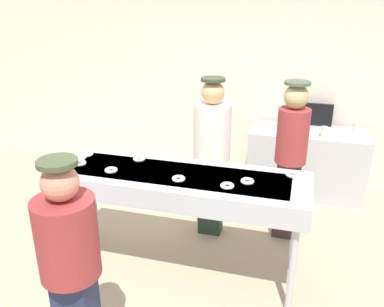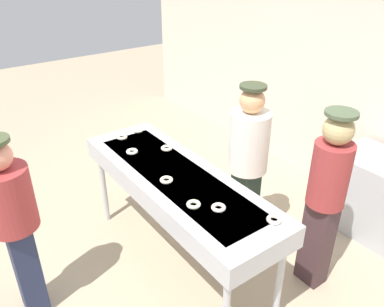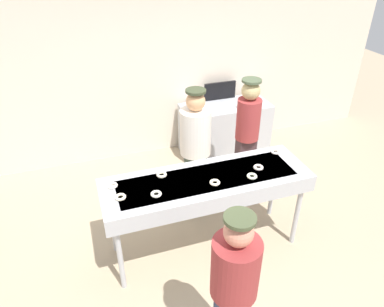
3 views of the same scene
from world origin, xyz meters
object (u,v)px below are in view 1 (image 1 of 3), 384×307
object	(u,v)px
sugar_donut_7	(80,163)
paper_cup_0	(324,132)
sugar_donut_3	(139,159)
menu_display	(311,114)
sugar_donut_4	(247,181)
sugar_donut_0	(179,179)
sugar_donut_5	(111,170)
sugar_donut_1	(292,175)
sugar_donut_2	(227,186)
worker_assistant	(291,154)
worker_baker	(212,147)
customer_waiting	(71,265)
paper_cup_1	(356,127)
sugar_donut_6	(87,154)
prep_counter	(306,162)
fryer_conveyor	(179,184)

from	to	relation	value
sugar_donut_7	paper_cup_0	size ratio (longest dim) A/B	0.86
sugar_donut_3	menu_display	world-z (taller)	menu_display
sugar_donut_4	menu_display	distance (m)	2.33
sugar_donut_0	sugar_donut_3	size ratio (longest dim) A/B	1.00
sugar_donut_5	sugar_donut_1	bearing A→B (deg)	12.34
sugar_donut_2	worker_assistant	size ratio (longest dim) A/B	0.07
sugar_donut_7	worker_baker	bearing A→B (deg)	36.74
customer_waiting	paper_cup_1	world-z (taller)	customer_waiting
sugar_donut_1	sugar_donut_7	xyz separation A→B (m)	(-1.86, -0.27, 0.00)
sugar_donut_7	customer_waiting	world-z (taller)	customer_waiting
sugar_donut_6	paper_cup_1	xyz separation A→B (m)	(2.61, 1.95, -0.10)
sugar_donut_0	sugar_donut_4	bearing A→B (deg)	10.95
sugar_donut_7	sugar_donut_0	bearing A→B (deg)	-4.34
menu_display	paper_cup_1	bearing A→B (deg)	-15.16
prep_counter	paper_cup_1	xyz separation A→B (m)	(0.55, 0.12, 0.49)
sugar_donut_2	worker_assistant	bearing A→B (deg)	66.13
sugar_donut_3	paper_cup_1	size ratio (longest dim) A/B	0.86
sugar_donut_5	prep_counter	world-z (taller)	sugar_donut_5
fryer_conveyor	worker_assistant	xyz separation A→B (m)	(0.90, 0.87, 0.05)
fryer_conveyor	customer_waiting	xyz separation A→B (m)	(-0.27, -1.29, 0.03)
fryer_conveyor	menu_display	bearing A→B (deg)	64.34
customer_waiting	paper_cup_0	bearing A→B (deg)	79.29
fryer_conveyor	customer_waiting	size ratio (longest dim) A/B	1.39
sugar_donut_3	worker_baker	bearing A→B (deg)	43.49
sugar_donut_5	paper_cup_1	bearing A→B (deg)	45.13
sugar_donut_4	sugar_donut_7	bearing A→B (deg)	-178.67
sugar_donut_3	menu_display	bearing A→B (deg)	53.54
sugar_donut_0	sugar_donut_1	xyz separation A→B (m)	(0.90, 0.34, 0.00)
fryer_conveyor	sugar_donut_3	xyz separation A→B (m)	(-0.45, 0.19, 0.11)
customer_waiting	worker_assistant	bearing A→B (deg)	76.93
sugar_donut_6	sugar_donut_3	bearing A→B (deg)	2.67
sugar_donut_7	sugar_donut_3	bearing A→B (deg)	26.78
sugar_donut_3	prep_counter	bearing A→B (deg)	49.65
sugar_donut_1	sugar_donut_7	bearing A→B (deg)	-171.82
sugar_donut_0	worker_baker	xyz separation A→B (m)	(0.09, 0.85, -0.02)
customer_waiting	menu_display	size ratio (longest dim) A/B	2.98
sugar_donut_4	prep_counter	xyz separation A→B (m)	(0.49, 2.01, -0.59)
sugar_donut_7	sugar_donut_5	bearing A→B (deg)	-10.87
paper_cup_0	sugar_donut_4	bearing A→B (deg)	-109.67
prep_counter	sugar_donut_1	bearing A→B (deg)	-94.55
sugar_donut_4	paper_cup_0	xyz separation A→B (m)	(0.65, 1.82, -0.10)
sugar_donut_4	sugar_donut_5	world-z (taller)	same
paper_cup_0	prep_counter	bearing A→B (deg)	131.85
worker_baker	prep_counter	distance (m)	1.68
sugar_donut_4	sugar_donut_7	xyz separation A→B (m)	(-1.52, -0.04, 0.00)
customer_waiting	worker_baker	bearing A→B (deg)	94.35
sugar_donut_7	paper_cup_1	xyz separation A→B (m)	(2.56, 2.16, -0.10)
sugar_donut_3	sugar_donut_2	bearing A→B (deg)	-20.35
sugar_donut_1	paper_cup_1	xyz separation A→B (m)	(0.69, 1.89, -0.10)
sugar_donut_2	paper_cup_1	distance (m)	2.55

